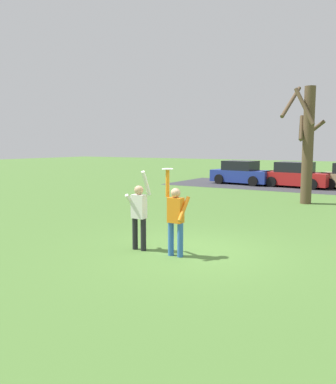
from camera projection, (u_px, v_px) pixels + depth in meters
ground_plane at (195, 252)px, 9.80m from camera, size 120.00×120.00×0.00m
person_catcher at (176, 216)px, 9.29m from camera, size 0.54×0.49×2.08m
person_defender at (139, 212)px, 9.85m from camera, size 0.54×0.49×2.04m
frisbee_disc at (168, 169)px, 9.27m from camera, size 0.27×0.27×0.02m
parked_car_blue at (242, 173)px, 26.75m from camera, size 4.29×2.42×1.59m
parked_car_red at (296, 176)px, 24.76m from camera, size 4.29×2.42×1.59m
parking_strip at (322, 188)px, 24.17m from camera, size 19.71×6.40×0.01m
bare_tree_tall at (307, 141)px, 17.55m from camera, size 1.74×1.86×5.40m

